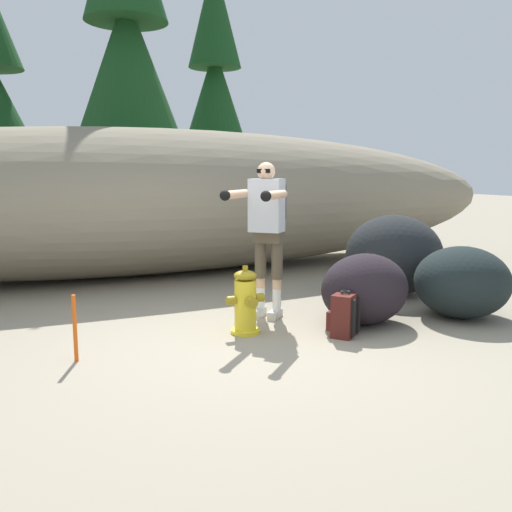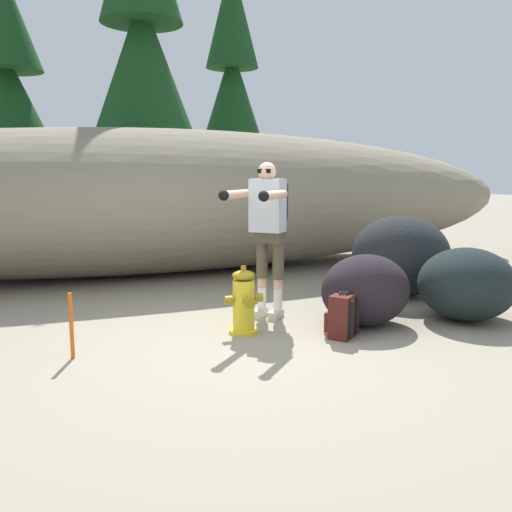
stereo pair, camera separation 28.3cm
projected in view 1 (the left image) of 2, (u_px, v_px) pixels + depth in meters
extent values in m
cube|color=gray|center=(244.00, 348.00, 5.27)|extent=(56.00, 56.00, 0.04)
ellipsoid|color=gray|center=(145.00, 202.00, 8.86)|extent=(13.74, 3.20, 2.34)
cylinder|color=yellow|center=(245.00, 331.00, 5.69)|extent=(0.30, 0.30, 0.04)
cylinder|color=yellow|center=(245.00, 305.00, 5.64)|extent=(0.22, 0.22, 0.52)
ellipsoid|color=#9E8419|center=(245.00, 275.00, 5.59)|extent=(0.24, 0.24, 0.10)
cylinder|color=#9E8419|center=(245.00, 268.00, 5.58)|extent=(0.06, 0.06, 0.05)
cylinder|color=#9E8419|center=(231.00, 300.00, 5.57)|extent=(0.09, 0.09, 0.09)
cylinder|color=#9E8419|center=(259.00, 298.00, 5.70)|extent=(0.09, 0.09, 0.09)
cylinder|color=#9E8419|center=(251.00, 302.00, 5.49)|extent=(0.11, 0.09, 0.11)
cube|color=beige|center=(275.00, 314.00, 6.26)|extent=(0.25, 0.26, 0.09)
cylinder|color=white|center=(277.00, 299.00, 6.29)|extent=(0.10, 0.10, 0.24)
cylinder|color=#DBAD89|center=(277.00, 284.00, 6.26)|extent=(0.10, 0.10, 0.11)
cylinder|color=brown|center=(277.00, 260.00, 6.21)|extent=(0.13, 0.13, 0.44)
cube|color=beige|center=(259.00, 313.00, 6.33)|extent=(0.25, 0.26, 0.09)
cylinder|color=white|center=(260.00, 298.00, 6.36)|extent=(0.10, 0.10, 0.24)
cylinder|color=#DBAD89|center=(260.00, 283.00, 6.33)|extent=(0.10, 0.10, 0.11)
cylinder|color=brown|center=(261.00, 259.00, 6.28)|extent=(0.13, 0.13, 0.44)
cube|color=brown|center=(269.00, 235.00, 6.21)|extent=(0.37, 0.37, 0.16)
cube|color=#B7BCC6|center=(267.00, 205.00, 6.08)|extent=(0.42, 0.42, 0.59)
cube|color=#23284C|center=(273.00, 202.00, 6.26)|extent=(0.31, 0.31, 0.40)
sphere|color=#DBAD89|center=(266.00, 171.00, 6.01)|extent=(0.20, 0.20, 0.20)
cube|color=black|center=(263.00, 171.00, 5.93)|extent=(0.12, 0.12, 0.04)
cylinder|color=#DBAD89|center=(275.00, 195.00, 5.64)|extent=(0.47, 0.48, 0.09)
sphere|color=black|center=(266.00, 196.00, 5.39)|extent=(0.11, 0.11, 0.11)
cylinder|color=#DBAD89|center=(235.00, 194.00, 5.80)|extent=(0.47, 0.48, 0.09)
sphere|color=black|center=(225.00, 195.00, 5.55)|extent=(0.11, 0.11, 0.11)
cube|color=#511E19|center=(345.00, 315.00, 5.55)|extent=(0.36, 0.34, 0.44)
cube|color=#511E19|center=(332.00, 320.00, 5.62)|extent=(0.20, 0.18, 0.20)
torus|color=black|center=(345.00, 292.00, 5.52)|extent=(0.10, 0.10, 0.02)
cube|color=black|center=(353.00, 318.00, 5.43)|extent=(0.06, 0.05, 0.37)
cube|color=black|center=(358.00, 314.00, 5.57)|extent=(0.06, 0.05, 0.37)
ellipsoid|color=black|center=(365.00, 289.00, 5.98)|extent=(1.15, 1.02, 0.78)
ellipsoid|color=black|center=(462.00, 282.00, 6.26)|extent=(1.53, 1.53, 0.82)
ellipsoid|color=black|center=(394.00, 255.00, 7.42)|extent=(1.29, 1.30, 1.08)
cylinder|color=#47331E|center=(133.00, 209.00, 11.82)|extent=(0.32, 0.32, 1.70)
cone|color=#143D19|center=(128.00, 82.00, 11.41)|extent=(2.64, 2.64, 3.57)
cylinder|color=#47331E|center=(216.00, 201.00, 15.63)|extent=(0.27, 0.27, 1.61)
cone|color=#143D19|center=(215.00, 110.00, 15.24)|extent=(2.23, 2.23, 3.41)
cone|color=#143D19|center=(214.00, 13.00, 14.84)|extent=(1.45, 1.45, 2.84)
cylinder|color=#E55914|center=(75.00, 328.00, 4.80)|extent=(0.04, 0.04, 0.60)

